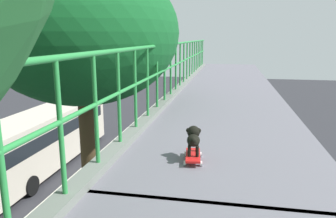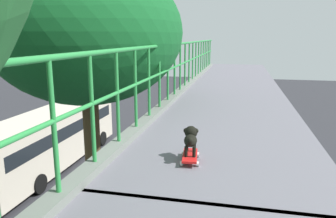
{
  "view_description": "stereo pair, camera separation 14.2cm",
  "coord_description": "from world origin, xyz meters",
  "views": [
    {
      "loc": [
        1.07,
        -0.54,
        7.41
      ],
      "look_at": [
        0.22,
        3.92,
        6.4
      ],
      "focal_mm": 34.66,
      "sensor_mm": 36.0,
      "label": 1
    },
    {
      "loc": [
        1.21,
        -0.51,
        7.41
      ],
      "look_at": [
        0.22,
        3.92,
        6.4
      ],
      "focal_mm": 34.66,
      "sensor_mm": 36.0,
      "label": 2
    }
  ],
  "objects": [
    {
      "name": "small_dog",
      "position": [
        0.7,
        2.96,
        6.29
      ],
      "size": [
        0.18,
        0.36,
        0.3
      ],
      "color": "black",
      "rests_on": "toy_skateboard"
    },
    {
      "name": "roadside_tree_mid",
      "position": [
        -2.01,
        5.98,
        7.42
      ],
      "size": [
        4.08,
        4.08,
        9.01
      ],
      "color": "#473821",
      "rests_on": "ground"
    },
    {
      "name": "city_bus",
      "position": [
        -9.25,
        15.47,
        1.84
      ],
      "size": [
        2.74,
        11.75,
        3.23
      ],
      "color": "beige",
      "rests_on": "ground"
    },
    {
      "name": "toy_skateboard",
      "position": [
        0.7,
        2.91,
        6.1
      ],
      "size": [
        0.24,
        0.45,
        0.08
      ],
      "color": "red",
      "rests_on": "overpass_deck"
    }
  ]
}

